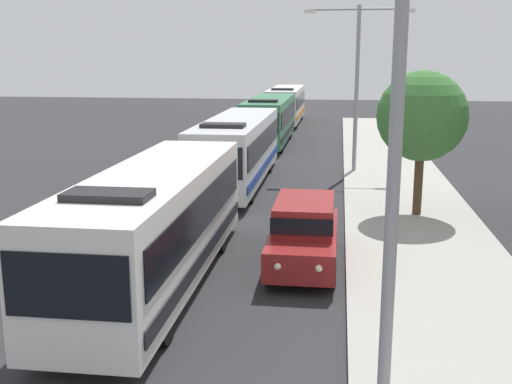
# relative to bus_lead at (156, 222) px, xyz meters

# --- Properties ---
(bus_lead) EXTENTS (2.58, 10.75, 3.21)m
(bus_lead) POSITION_rel_bus_lead_xyz_m (0.00, 0.00, 0.00)
(bus_lead) COLOR silver
(bus_lead) RESTS_ON ground_plane
(bus_second_in_line) EXTENTS (2.58, 11.64, 3.21)m
(bus_second_in_line) POSITION_rel_bus_lead_xyz_m (0.00, 12.89, 0.00)
(bus_second_in_line) COLOR silver
(bus_second_in_line) RESTS_ON ground_plane
(bus_middle) EXTENTS (2.58, 10.82, 3.21)m
(bus_middle) POSITION_rel_bus_lead_xyz_m (0.00, 25.88, 0.00)
(bus_middle) COLOR #33724C
(bus_middle) RESTS_ON ground_plane
(bus_fourth_in_line) EXTENTS (2.58, 11.59, 3.21)m
(bus_fourth_in_line) POSITION_rel_bus_lead_xyz_m (0.00, 38.79, 0.00)
(bus_fourth_in_line) COLOR silver
(bus_fourth_in_line) RESTS_ON ground_plane
(white_suv) EXTENTS (1.86, 4.97, 1.90)m
(white_suv) POSITION_rel_bus_lead_xyz_m (3.70, 2.05, -0.66)
(white_suv) COLOR maroon
(white_suv) RESTS_ON ground_plane
(streetlamp_near) EXTENTS (5.72, 0.28, 7.95)m
(streetlamp_near) POSITION_rel_bus_lead_xyz_m (5.40, -5.98, 3.34)
(streetlamp_near) COLOR gray
(streetlamp_near) RESTS_ON sidewalk
(streetlamp_mid) EXTENTS (5.26, 0.28, 8.06)m
(streetlamp_mid) POSITION_rel_bus_lead_xyz_m (5.40, 16.50, 3.37)
(streetlamp_mid) COLOR gray
(streetlamp_mid) RESTS_ON sidewalk
(roadside_tree) EXTENTS (3.23, 3.23, 5.21)m
(roadside_tree) POSITION_rel_bus_lead_xyz_m (7.52, 7.86, 2.04)
(roadside_tree) COLOR #4C3823
(roadside_tree) RESTS_ON sidewalk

